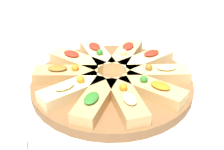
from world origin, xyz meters
TOP-DOWN VIEW (x-y plane):
  - ground_plane at (0.00, 0.00)m, footprint 3.00×3.00m
  - serving_board at (0.00, 0.00)m, footprint 0.41×0.41m
  - focaccia_slice_0 at (-0.05, 0.10)m, footprint 0.12×0.17m
  - focaccia_slice_1 at (-0.10, 0.05)m, footprint 0.17×0.12m
  - focaccia_slice_2 at (-0.11, -0.01)m, footprint 0.16×0.07m
  - focaccia_slice_3 at (-0.08, -0.08)m, footprint 0.15×0.15m
  - focaccia_slice_4 at (-0.01, -0.11)m, footprint 0.07×0.16m
  - focaccia_slice_5 at (0.06, -0.10)m, footprint 0.12×0.16m
  - focaccia_slice_6 at (0.10, -0.05)m, footprint 0.17×0.12m
  - focaccia_slice_7 at (0.11, 0.03)m, footprint 0.17×0.09m
  - focaccia_slice_8 at (0.08, 0.08)m, footprint 0.15×0.15m
  - focaccia_slice_9 at (0.02, 0.11)m, footprint 0.08×0.17m
  - plate_right at (0.38, -0.02)m, footprint 0.20×0.20m
  - napkin_stack at (0.15, -0.32)m, footprint 0.13×0.12m

SIDE VIEW (x-z plane):
  - ground_plane at x=0.00m, z-range 0.00..0.00m
  - napkin_stack at x=0.15m, z-range 0.00..0.01m
  - plate_right at x=0.38m, z-range 0.00..0.02m
  - serving_board at x=0.00m, z-range 0.00..0.02m
  - focaccia_slice_1 at x=-0.10m, z-range 0.02..0.06m
  - focaccia_slice_5 at x=0.06m, z-range 0.02..0.06m
  - focaccia_slice_8 at x=0.08m, z-range 0.02..0.06m
  - focaccia_slice_0 at x=-0.05m, z-range 0.02..0.06m
  - focaccia_slice_2 at x=-0.11m, z-range 0.02..0.06m
  - focaccia_slice_3 at x=-0.08m, z-range 0.02..0.06m
  - focaccia_slice_4 at x=-0.01m, z-range 0.02..0.06m
  - focaccia_slice_6 at x=0.10m, z-range 0.02..0.06m
  - focaccia_slice_7 at x=0.11m, z-range 0.02..0.06m
  - focaccia_slice_9 at x=0.02m, z-range 0.02..0.06m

